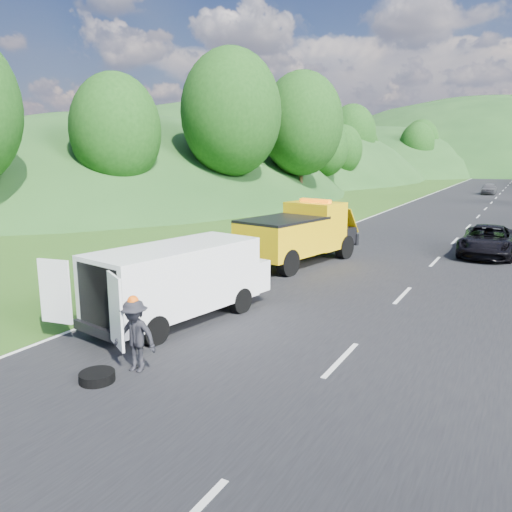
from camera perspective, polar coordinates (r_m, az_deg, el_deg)
The scene contains 12 objects.
ground at distance 14.63m, azimuth 1.15°, elevation -6.83°, with size 320.00×320.00×0.00m, color #38661E.
road_surface at distance 52.58m, azimuth 25.31°, elevation 5.52°, with size 14.00×200.00×0.02m, color black.
tree_line_left at distance 76.76m, azimuth 9.76°, elevation 8.05°, with size 14.00×140.00×14.00m, color #225418, non-canonical shape.
tow_truck at distance 21.29m, azimuth 5.03°, elevation 2.62°, with size 3.40×6.54×2.68m.
white_van at distance 14.06m, azimuth -8.66°, elevation -2.52°, with size 3.62×6.46×2.17m.
woman at distance 17.15m, azimuth -9.68°, elevation -4.20°, with size 0.66×0.48×1.81m, color white.
child at distance 15.69m, azimuth -7.88°, elevation -5.66°, with size 0.53×0.42×1.10m, color tan.
worker at distance 11.40m, azimuth -13.48°, elevation -12.70°, with size 1.03×0.59×1.60m, color black.
suitcase at distance 17.22m, azimuth -9.72°, elevation -3.19°, with size 0.34×0.19×0.55m, color #4D4F3B.
spare_tire at distance 11.13m, azimuth -17.67°, elevation -13.58°, with size 0.73×0.73×0.20m, color black.
passing_suv at distance 25.38m, azimuth 24.82°, elevation 0.05°, with size 2.27×4.92×1.37m, color black.
dist_car_a at distance 63.36m, azimuth 25.04°, elevation 6.40°, with size 1.50×3.73×1.27m, color #46464A.
Camera 1 is at (6.49, -12.26, 4.65)m, focal length 35.00 mm.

